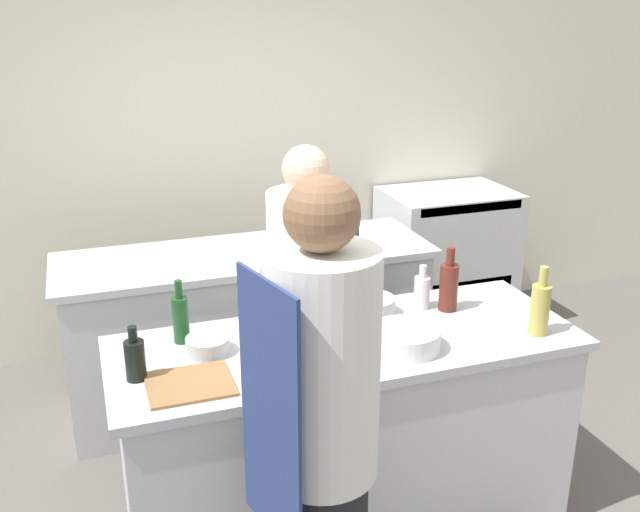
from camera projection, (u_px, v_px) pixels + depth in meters
name	position (u px, v px, depth m)	size (l,w,h in m)	color
wall_back	(232.00, 139.00, 4.70)	(8.00, 0.06, 2.80)	silver
prep_counter	(346.00, 435.00, 3.12)	(1.97, 0.73, 0.93)	silver
pass_counter	(249.00, 327.00, 4.15)	(2.11, 0.69, 0.93)	silver
oven_range	(445.00, 259.00, 5.13)	(0.89, 0.63, 1.01)	silver
chef_at_prep_near	(321.00, 449.00, 2.28)	(0.41, 0.39, 1.81)	black
chef_at_stove	(307.00, 305.00, 3.62)	(0.40, 0.39, 1.62)	black
bottle_olive_oil	(181.00, 318.00, 2.91)	(0.07, 0.07, 0.27)	#19471E
bottle_vinegar	(449.00, 285.00, 3.21)	(0.08, 0.08, 0.30)	#5B2319
bottle_wine	(135.00, 359.00, 2.63)	(0.08, 0.08, 0.21)	black
bottle_cooking_oil	(422.00, 291.00, 3.24)	(0.07, 0.07, 0.21)	silver
bottle_sauce	(280.00, 342.00, 2.76)	(0.08, 0.08, 0.22)	#2D5175
bottle_water	(540.00, 308.00, 2.98)	(0.08, 0.08, 0.30)	#B2A84C
bowl_mixing_large	(372.00, 306.00, 3.19)	(0.21, 0.21, 0.08)	#B7BABC
bowl_prep_small	(208.00, 345.00, 2.84)	(0.18, 0.18, 0.07)	#B7BABC
bowl_ceramic_blue	(406.00, 339.00, 2.87)	(0.28, 0.28, 0.09)	white
bowl_wooden_salad	(309.00, 328.00, 2.99)	(0.21, 0.21, 0.07)	#B7BABC
cup	(320.00, 354.00, 2.74)	(0.08, 0.08, 0.10)	#B2382D
cutting_board	(190.00, 384.00, 2.61)	(0.31, 0.27, 0.01)	olive
stockpot	(334.00, 229.00, 3.96)	(0.26, 0.26, 0.26)	silver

